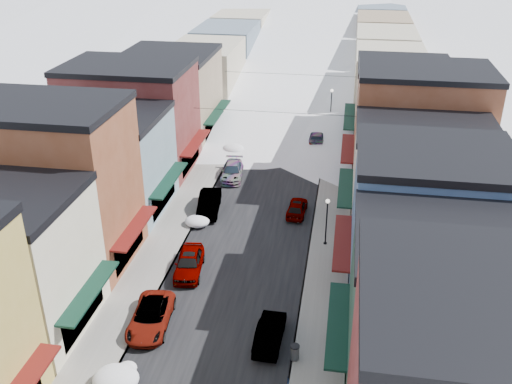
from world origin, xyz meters
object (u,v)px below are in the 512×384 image
(car_dark_hatch, at_px, (209,203))
(car_white_suv, at_px, (151,317))
(streetlamp_near, at_px, (327,216))
(car_green_sedan, at_px, (270,333))
(trash_can, at_px, (295,352))
(car_silver_sedan, at_px, (189,263))

(car_dark_hatch, bearing_deg, car_white_suv, -97.16)
(car_dark_hatch, relative_size, streetlamp_near, 1.26)
(car_green_sedan, height_order, trash_can, car_green_sedan)
(car_silver_sedan, relative_size, trash_can, 4.86)
(streetlamp_near, bearing_deg, car_white_suv, -131.75)
(car_green_sedan, bearing_deg, car_silver_sedan, -42.28)
(trash_can, distance_m, streetlamp_near, 13.73)
(car_white_suv, height_order, trash_can, car_white_suv)
(car_white_suv, bearing_deg, car_dark_hatch, 84.50)
(streetlamp_near, bearing_deg, car_silver_sedan, -150.82)
(car_green_sedan, distance_m, trash_can, 2.21)
(car_white_suv, xyz_separation_m, trash_can, (9.50, -1.68, -0.08))
(car_white_suv, relative_size, car_silver_sedan, 1.09)
(streetlamp_near, bearing_deg, car_dark_hatch, 158.67)
(trash_can, bearing_deg, streetlamp_near, 85.43)
(car_silver_sedan, distance_m, trash_can, 11.87)
(car_white_suv, height_order, car_green_sedan, car_white_suv)
(car_dark_hatch, distance_m, trash_can, 20.06)
(car_white_suv, relative_size, car_green_sedan, 1.19)
(trash_can, height_order, streetlamp_near, streetlamp_near)
(car_dark_hatch, height_order, streetlamp_near, streetlamp_near)
(streetlamp_near, bearing_deg, car_green_sedan, -102.93)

